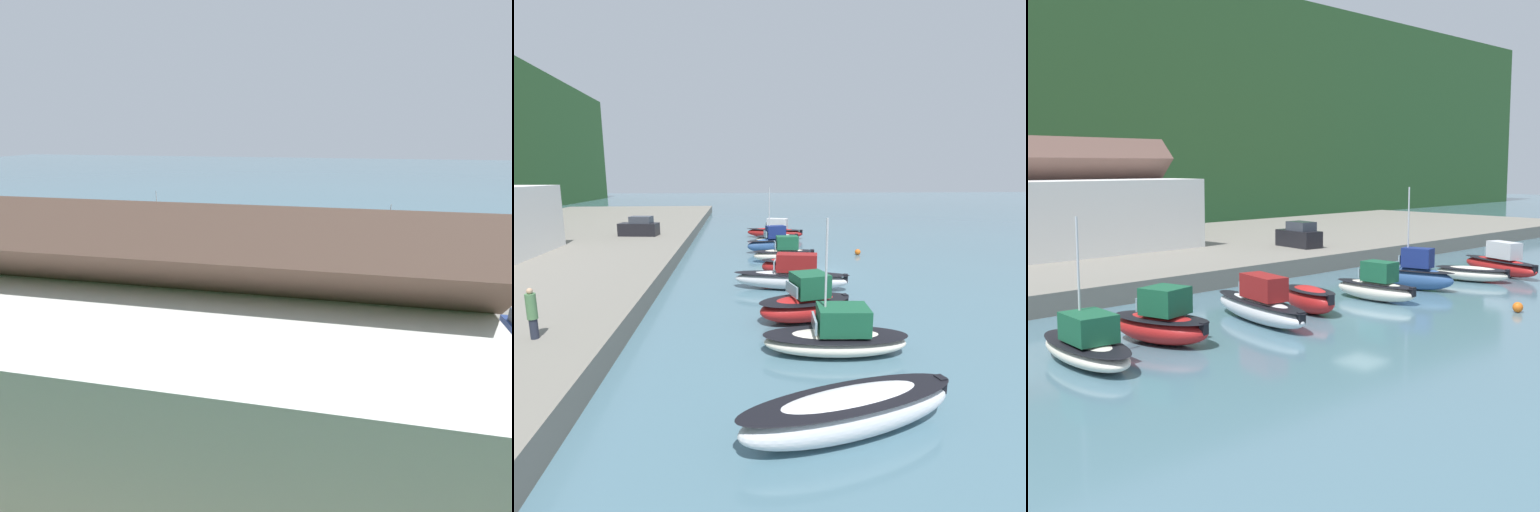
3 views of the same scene
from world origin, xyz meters
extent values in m
plane|color=slate|center=(0.00, 0.00, 0.00)|extent=(320.00, 320.00, 0.00)
cube|color=gray|center=(0.00, 27.38, 0.65)|extent=(117.90, 30.69, 1.29)
cube|color=white|center=(-3.65, 29.49, 4.15)|extent=(23.50, 12.40, 5.72)
cube|color=brown|center=(-3.65, 29.49, 8.73)|extent=(23.97, 3.44, 3.44)
ellipsoid|color=white|center=(-15.27, 2.44, 0.51)|extent=(2.77, 6.53, 1.03)
ellipsoid|color=black|center=(-15.27, 2.44, 0.87)|extent=(2.87, 6.67, 0.12)
cube|color=#195638|center=(-15.29, 2.12, 1.61)|extent=(1.87, 2.36, 1.16)
cube|color=#8CA5B2|center=(-15.19, 3.38, 1.43)|extent=(1.53, 0.22, 0.58)
cylinder|color=silver|center=(-15.23, 2.92, 3.56)|extent=(0.10, 0.10, 5.07)
ellipsoid|color=red|center=(-11.02, 3.06, 0.70)|extent=(3.49, 5.56, 1.40)
ellipsoid|color=black|center=(-11.02, 3.06, 1.19)|extent=(3.60, 5.68, 0.12)
cube|color=#195638|center=(-10.96, 2.81, 2.02)|extent=(2.13, 2.17, 1.25)
cube|color=#8CA5B2|center=(-11.20, 3.83, 1.84)|extent=(1.55, 0.47, 0.62)
cube|color=black|center=(-10.44, 0.68, 0.98)|extent=(0.42, 0.36, 0.56)
ellipsoid|color=silver|center=(-4.84, 2.99, 0.66)|extent=(3.27, 8.12, 1.32)
ellipsoid|color=black|center=(-4.84, 2.99, 1.12)|extent=(3.37, 8.28, 0.12)
cube|color=maroon|center=(-4.92, 2.60, 1.94)|extent=(1.81, 2.98, 1.23)
cube|color=#8CA5B2|center=(-4.61, 4.10, 1.75)|extent=(1.14, 0.33, 0.62)
cube|color=black|center=(-5.61, -0.71, 0.92)|extent=(0.41, 0.35, 0.56)
ellipsoid|color=red|center=(-1.23, 2.75, 0.76)|extent=(2.66, 4.43, 1.52)
ellipsoid|color=black|center=(-1.23, 2.75, 1.29)|extent=(2.75, 4.53, 0.12)
cube|color=black|center=(-1.69, 0.83, 1.06)|extent=(0.42, 0.36, 0.56)
ellipsoid|color=white|center=(4.29, 2.39, 0.61)|extent=(1.77, 5.64, 1.21)
ellipsoid|color=black|center=(4.29, 2.39, 1.03)|extent=(1.84, 5.75, 0.12)
cube|color=#195638|center=(4.29, 2.10, 1.81)|extent=(1.30, 1.98, 1.20)
cube|color=#8CA5B2|center=(4.28, 3.24, 1.63)|extent=(1.15, 0.11, 0.60)
cube|color=black|center=(4.32, -0.28, 0.85)|extent=(0.36, 0.28, 0.56)
ellipsoid|color=#33568E|center=(9.12, 2.94, 0.75)|extent=(2.61, 5.70, 1.50)
ellipsoid|color=black|center=(9.12, 2.94, 1.28)|extent=(2.69, 5.82, 0.12)
cube|color=navy|center=(9.18, 2.67, 2.14)|extent=(1.48, 2.12, 1.28)
cube|color=#8CA5B2|center=(8.94, 3.76, 1.95)|extent=(0.98, 0.31, 0.64)
cylinder|color=silver|center=(9.03, 3.35, 4.13)|extent=(0.10, 0.10, 5.25)
ellipsoid|color=white|center=(14.91, 1.92, 0.53)|extent=(3.13, 5.52, 1.06)
ellipsoid|color=black|center=(14.91, 1.92, 0.90)|extent=(3.23, 5.64, 0.12)
cube|color=black|center=(15.50, -0.48, 0.74)|extent=(0.42, 0.36, 0.56)
ellipsoid|color=red|center=(18.83, 1.84, 0.65)|extent=(3.96, 7.40, 1.31)
ellipsoid|color=black|center=(18.83, 1.84, 1.11)|extent=(4.07, 7.56, 0.12)
cube|color=silver|center=(18.71, 1.50, 1.92)|extent=(2.00, 2.81, 1.23)
cube|color=#8CA5B2|center=(19.18, 2.84, 1.74)|extent=(1.06, 0.46, 0.61)
cube|color=black|center=(17.67, -1.42, 0.92)|extent=(0.43, 0.38, 0.56)
cube|color=black|center=(13.61, 17.58, 1.99)|extent=(2.34, 4.40, 1.40)
cube|color=#333842|center=(13.57, 17.27, 3.07)|extent=(1.82, 2.49, 0.76)
sphere|color=orange|center=(7.02, -5.46, 0.29)|extent=(0.58, 0.58, 0.58)
camera|label=1|loc=(-9.86, 43.18, 12.97)|focal=28.00mm
camera|label=2|loc=(-31.70, 6.77, 7.82)|focal=28.00mm
camera|label=3|loc=(-29.99, -23.51, 8.18)|focal=50.00mm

